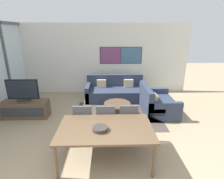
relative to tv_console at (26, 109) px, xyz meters
name	(u,v)px	position (x,y,z in m)	size (l,w,h in m)	color
wall_back	(101,59)	(2.22, 2.29, 1.15)	(7.19, 0.09, 2.80)	silver
area_rug	(117,115)	(2.77, 0.05, -0.26)	(2.62, 2.07, 0.01)	#473D38
tv_console	(26,109)	(0.00, 0.00, 0.00)	(1.34, 0.47, 0.52)	brown
television	(23,91)	(0.00, 0.00, 0.58)	(0.91, 0.20, 0.66)	#2D2D33
sofa_main	(115,92)	(2.77, 1.45, 0.02)	(2.19, 0.98, 0.88)	#2D384C
sofa_side	(156,104)	(4.00, 0.20, 0.02)	(0.98, 1.39, 0.88)	#2D384C
coffee_table	(117,106)	(2.77, 0.05, 0.04)	(0.81, 0.81, 0.39)	brown
dining_table	(106,130)	(2.42, -1.92, 0.41)	(1.81, 1.09, 0.73)	brown
dining_chair_left	(84,119)	(1.90, -1.19, 0.26)	(0.46, 0.46, 0.91)	#4C4C51
dining_chair_centre	(106,119)	(2.42, -1.20, 0.26)	(0.46, 0.46, 0.91)	#4C4C51
dining_chair_right	(128,119)	(2.94, -1.19, 0.26)	(0.46, 0.46, 0.91)	#4C4C51
fruit_bowl	(100,128)	(2.32, -2.03, 0.51)	(0.28, 0.28, 0.07)	#332D28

